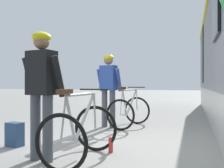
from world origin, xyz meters
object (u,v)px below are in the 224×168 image
cyclist_near_in_blue (108,84)px  water_bottle_near_the_bikes (111,145)px  cyclist_far_in_dark (42,84)px  bicycle_near_white (129,111)px  backpack_on_platform (15,134)px  bicycle_far_silver (80,131)px

cyclist_near_in_blue → water_bottle_near_the_bikes: 2.40m
cyclist_far_in_dark → water_bottle_near_the_bikes: size_ratio=7.60×
bicycle_near_white → backpack_on_platform: bearing=-119.9°
cyclist_far_in_dark → backpack_on_platform: cyclist_far_in_dark is taller
cyclist_near_in_blue → bicycle_far_silver: cyclist_near_in_blue is taller
bicycle_far_silver → cyclist_near_in_blue: bearing=100.6°
cyclist_near_in_blue → bicycle_near_white: cyclist_near_in_blue is taller
bicycle_far_silver → backpack_on_platform: bearing=165.3°
backpack_on_platform → bicycle_near_white: bearing=69.1°
cyclist_far_in_dark → bicycle_near_white: bearing=80.4°
cyclist_far_in_dark → bicycle_far_silver: bearing=17.1°
water_bottle_near_the_bikes → cyclist_far_in_dark: bearing=-139.1°
cyclist_near_in_blue → cyclist_far_in_dark: (-0.02, -2.75, 0.00)m
cyclist_near_in_blue → bicycle_near_white: size_ratio=1.50×
backpack_on_platform → cyclist_near_in_blue: bearing=76.9°
cyclist_far_in_dark → water_bottle_near_the_bikes: bearing=40.9°
cyclist_near_in_blue → bicycle_near_white: bearing=20.1°
bicycle_near_white → water_bottle_near_the_bikes: (0.28, -2.25, -0.29)m
cyclist_far_in_dark → cyclist_near_in_blue: bearing=89.6°
cyclist_far_in_dark → water_bottle_near_the_bikes: cyclist_far_in_dark is taller
backpack_on_platform → water_bottle_near_the_bikes: backpack_on_platform is taller
bicycle_near_white → backpack_on_platform: bicycle_near_white is taller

